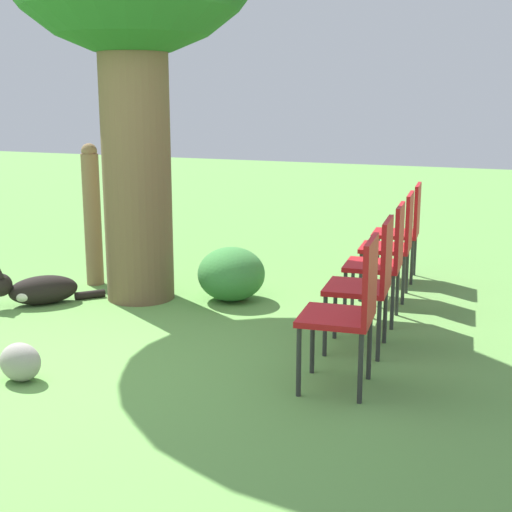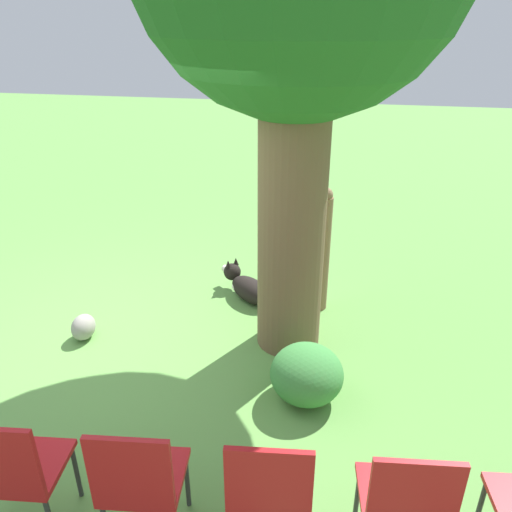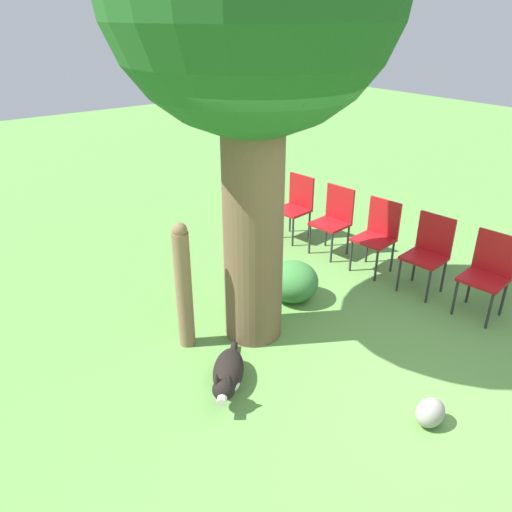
{
  "view_description": "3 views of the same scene",
  "coord_description": "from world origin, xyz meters",
  "views": [
    {
      "loc": [
        2.95,
        -3.76,
        1.71
      ],
      "look_at": [
        0.74,
        1.32,
        0.49
      ],
      "focal_mm": 50.0,
      "sensor_mm": 36.0,
      "label": 1
    },
    {
      "loc": [
        3.54,
        1.84,
        2.79
      ],
      "look_at": [
        -1.15,
        0.92,
        0.48
      ],
      "focal_mm": 35.0,
      "sensor_mm": 36.0,
      "label": 2
    },
    {
      "loc": [
        -3.0,
        -2.11,
        3.03
      ],
      "look_at": [
        -0.45,
        1.25,
        0.95
      ],
      "focal_mm": 35.0,
      "sensor_mm": 36.0,
      "label": 3
    }
  ],
  "objects": [
    {
      "name": "ground_plane",
      "position": [
        0.0,
        0.0,
        0.0
      ],
      "size": [
        30.0,
        30.0,
        0.0
      ],
      "primitive_type": "plane",
      "color": "#609947"
    },
    {
      "name": "garden_rock",
      "position": [
        -0.04,
        -0.54,
        0.12
      ],
      "size": [
        0.27,
        0.21,
        0.24
      ],
      "color": "gray",
      "rests_on": "ground_plane"
    },
    {
      "name": "fence_post",
      "position": [
        -1.04,
        1.62,
        0.67
      ],
      "size": [
        0.16,
        0.16,
        1.32
      ],
      "color": "#846647",
      "rests_on": "ground_plane"
    },
    {
      "name": "red_chair_3",
      "position": [
        1.65,
        2.26,
        0.53
      ],
      "size": [
        0.47,
        0.49,
        0.93
      ],
      "rotation": [
        0.0,
        0.0,
        3.26
      ],
      "color": "#B21419",
      "rests_on": "ground_plane"
    },
    {
      "name": "red_chair_4",
      "position": [
        1.58,
        2.96,
        0.53
      ],
      "size": [
        0.47,
        0.49,
        0.93
      ],
      "rotation": [
        0.0,
        0.0,
        3.26
      ],
      "color": "#B21419",
      "rests_on": "ground_plane"
    },
    {
      "name": "low_shrub",
      "position": [
        0.38,
        1.63,
        0.23
      ],
      "size": [
        0.58,
        0.58,
        0.47
      ],
      "color": "#3D843D",
      "rests_on": "ground_plane"
    },
    {
      "name": "red_chair_1",
      "position": [
        1.79,
        0.85,
        0.53
      ],
      "size": [
        0.47,
        0.49,
        0.93
      ],
      "rotation": [
        0.0,
        0.0,
        3.26
      ],
      "color": "#B21419",
      "rests_on": "ground_plane"
    },
    {
      "name": "red_chair_2",
      "position": [
        1.72,
        1.56,
        0.53
      ],
      "size": [
        0.47,
        0.49,
        0.93
      ],
      "rotation": [
        0.0,
        0.0,
        3.26
      ],
      "color": "#B21419",
      "rests_on": "ground_plane"
    },
    {
      "name": "dog",
      "position": [
        -1.08,
        0.83,
        0.13
      ],
      "size": [
        0.73,
        0.82,
        0.36
      ],
      "rotation": [
        0.0,
        0.0,
        4.0
      ],
      "color": "black",
      "rests_on": "ground_plane"
    },
    {
      "name": "red_chair_0",
      "position": [
        1.86,
        0.15,
        0.53
      ],
      "size": [
        0.47,
        0.49,
        0.93
      ],
      "rotation": [
        0.0,
        0.0,
        3.26
      ],
      "color": "#B21419",
      "rests_on": "ground_plane"
    }
  ]
}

